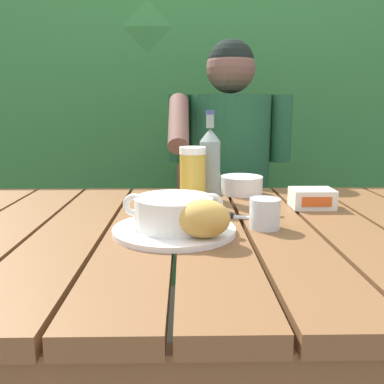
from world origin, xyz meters
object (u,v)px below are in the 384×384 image
object	(u,v)px
chair_near_diner	(224,224)
beer_glass	(193,177)
bread_roll	(204,219)
butter_tub	(312,198)
person_eating	(229,174)
table_knife	(232,216)
water_glass_small	(265,213)
soup_bowl	(174,211)
beer_bottle	(210,163)
diner_bowl	(242,185)
serving_plate	(174,230)

from	to	relation	value
chair_near_diner	beer_glass	size ratio (longest dim) A/B	5.93
bread_roll	butter_tub	distance (m)	0.43
person_eating	table_knife	xyz separation A→B (m)	(-0.06, -0.62, -0.01)
beer_glass	water_glass_small	world-z (taller)	beer_glass
chair_near_diner	soup_bowl	distance (m)	1.01
butter_tub	beer_bottle	bearing A→B (deg)	160.62
diner_bowl	beer_bottle	bearing A→B (deg)	-139.75
person_eating	water_glass_small	xyz separation A→B (m)	(0.00, -0.71, 0.03)
butter_tub	diner_bowl	size ratio (longest dim) A/B	0.86
water_glass_small	diner_bowl	bearing A→B (deg)	90.18
beer_bottle	diner_bowl	xyz separation A→B (m)	(0.11, 0.09, -0.08)
diner_bowl	water_glass_small	bearing A→B (deg)	-89.82
table_knife	serving_plate	bearing A→B (deg)	-140.05
person_eating	bread_roll	size ratio (longest dim) A/B	10.93
beer_bottle	table_knife	bearing A→B (deg)	-77.38
table_knife	water_glass_small	bearing A→B (deg)	-54.87
person_eating	diner_bowl	xyz separation A→B (m)	(0.00, -0.34, 0.02)
person_eating	beer_glass	world-z (taller)	person_eating
beer_bottle	water_glass_small	xyz separation A→B (m)	(0.11, -0.29, -0.08)
person_eating	bread_roll	xyz separation A→B (m)	(-0.14, -0.82, 0.04)
diner_bowl	table_knife	bearing A→B (deg)	-102.00
beer_bottle	butter_tub	bearing A→B (deg)	-19.38
serving_plate	butter_tub	xyz separation A→B (m)	(0.37, 0.22, 0.02)
serving_plate	table_knife	bearing A→B (deg)	39.95
chair_near_diner	butter_tub	size ratio (longest dim) A/B	8.61
soup_bowl	beer_bottle	distance (m)	0.34
serving_plate	table_knife	xyz separation A→B (m)	(0.14, 0.12, -0.00)
serving_plate	water_glass_small	bearing A→B (deg)	8.23
person_eating	soup_bowl	world-z (taller)	person_eating
serving_plate	soup_bowl	size ratio (longest dim) A/B	1.22
serving_plate	diner_bowl	bearing A→B (deg)	63.53
beer_glass	water_glass_small	bearing A→B (deg)	-53.46
water_glass_small	butter_tub	distance (m)	0.25
chair_near_diner	butter_tub	xyz separation A→B (m)	(0.17, -0.72, 0.28)
beer_glass	diner_bowl	world-z (taller)	beer_glass
chair_near_diner	beer_glass	bearing A→B (deg)	-102.67
chair_near_diner	water_glass_small	size ratio (longest dim) A/B	13.93
bread_roll	table_knife	distance (m)	0.21
person_eating	butter_tub	size ratio (longest dim) A/B	11.03
chair_near_diner	soup_bowl	bearing A→B (deg)	-102.12
serving_plate	water_glass_small	size ratio (longest dim) A/B	3.86
chair_near_diner	beer_glass	distance (m)	0.79
bread_roll	water_glass_small	xyz separation A→B (m)	(0.14, 0.10, -0.02)
bread_roll	beer_glass	xyz separation A→B (m)	(-0.02, 0.32, 0.03)
chair_near_diner	person_eating	bearing A→B (deg)	-90.79
table_knife	soup_bowl	bearing A→B (deg)	-140.05
bread_roll	beer_glass	bearing A→B (deg)	92.98
water_glass_small	table_knife	size ratio (longest dim) A/B	0.44
soup_bowl	person_eating	bearing A→B (deg)	74.93
chair_near_diner	butter_tub	world-z (taller)	chair_near_diner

